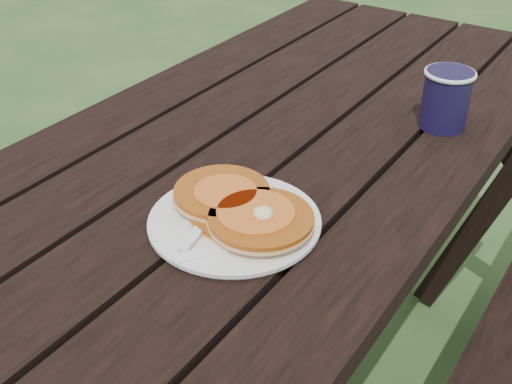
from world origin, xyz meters
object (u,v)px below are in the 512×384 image
Objects in this scene: plate at (235,222)px; pancake_stack at (242,208)px; coffee_cup at (446,96)px; picnic_table at (254,304)px.

pancake_stack is at bearing 72.92° from plate.
plate is 2.23× the size of coffee_cup.
pancake_stack is 2.13× the size of coffee_cup.
plate is 0.51m from coffee_cup.
picnic_table is 0.46m from plate.
pancake_stack is at bearing -106.26° from coffee_cup.
coffee_cup is at bearing 47.31° from picnic_table.
plate is (0.11, -0.21, 0.39)m from picnic_table.
plate is at bearing -62.53° from picnic_table.
pancake_stack is (0.11, -0.20, 0.41)m from picnic_table.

